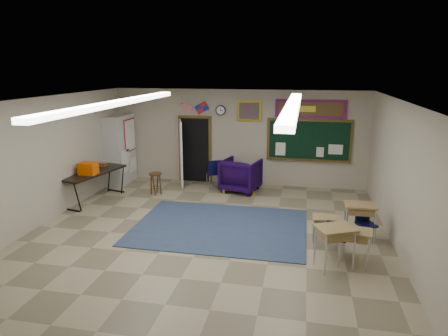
% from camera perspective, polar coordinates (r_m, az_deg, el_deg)
% --- Properties ---
extents(floor, '(9.00, 9.00, 0.00)m').
position_cam_1_polar(floor, '(8.85, -2.95, -10.27)').
color(floor, gray).
rests_on(floor, ground).
extents(back_wall, '(8.00, 0.04, 3.00)m').
position_cam_1_polar(back_wall, '(12.64, 2.00, 4.37)').
color(back_wall, '#A79E87').
rests_on(back_wall, floor).
extents(front_wall, '(8.00, 0.04, 3.00)m').
position_cam_1_polar(front_wall, '(4.43, -18.28, -15.84)').
color(front_wall, '#A79E87').
rests_on(front_wall, floor).
extents(left_wall, '(0.04, 9.00, 3.00)m').
position_cam_1_polar(left_wall, '(10.09, -25.68, 0.40)').
color(left_wall, '#A79E87').
rests_on(left_wall, floor).
extents(right_wall, '(0.04, 9.00, 3.00)m').
position_cam_1_polar(right_wall, '(8.32, 24.68, -2.19)').
color(right_wall, '#A79E87').
rests_on(right_wall, floor).
extents(ceiling, '(8.00, 9.00, 0.04)m').
position_cam_1_polar(ceiling, '(8.08, -3.23, 9.48)').
color(ceiling, silver).
rests_on(ceiling, back_wall).
extents(area_rug, '(4.00, 3.00, 0.02)m').
position_cam_1_polar(area_rug, '(9.51, -0.58, -8.37)').
color(area_rug, '#2F4159').
rests_on(area_rug, floor).
extents(fluorescent_strips, '(3.86, 6.00, 0.10)m').
position_cam_1_polar(fluorescent_strips, '(8.08, -3.22, 9.05)').
color(fluorescent_strips, white).
rests_on(fluorescent_strips, ceiling).
extents(doorway, '(1.10, 0.89, 2.16)m').
position_cam_1_polar(doorway, '(12.91, -4.72, 2.54)').
color(doorway, black).
rests_on(doorway, back_wall).
extents(chalkboard, '(2.55, 0.14, 1.30)m').
position_cam_1_polar(chalkboard, '(12.45, 12.03, 3.74)').
color(chalkboard, brown).
rests_on(chalkboard, back_wall).
extents(bulletin_board, '(2.10, 0.05, 0.55)m').
position_cam_1_polar(bulletin_board, '(12.32, 12.27, 8.25)').
color(bulletin_board, red).
rests_on(bulletin_board, back_wall).
extents(framed_art_print, '(0.75, 0.05, 0.65)m').
position_cam_1_polar(framed_art_print, '(12.44, 3.62, 8.14)').
color(framed_art_print, '#A88D20').
rests_on(framed_art_print, back_wall).
extents(wall_clock, '(0.32, 0.05, 0.32)m').
position_cam_1_polar(wall_clock, '(12.59, -0.49, 8.24)').
color(wall_clock, black).
rests_on(wall_clock, back_wall).
extents(wall_flags, '(1.16, 0.06, 0.70)m').
position_cam_1_polar(wall_flags, '(12.76, -4.30, 8.87)').
color(wall_flags, red).
rests_on(wall_flags, back_wall).
extents(storage_cabinet, '(0.59, 1.25, 2.20)m').
position_cam_1_polar(storage_cabinet, '(13.23, -14.58, 2.58)').
color(storage_cabinet, '#B6B6B1').
rests_on(storage_cabinet, floor).
extents(wingback_armchair, '(1.27, 1.29, 0.98)m').
position_cam_1_polar(wingback_armchair, '(12.07, 2.41, -1.02)').
color(wingback_armchair, black).
rests_on(wingback_armchair, floor).
extents(student_chair_reading, '(0.62, 0.62, 0.92)m').
position_cam_1_polar(student_chair_reading, '(12.36, -1.52, -0.81)').
color(student_chair_reading, black).
rests_on(student_chair_reading, floor).
extents(student_chair_desk_a, '(0.47, 0.47, 0.82)m').
position_cam_1_polar(student_chair_desk_a, '(8.24, 15.75, -9.59)').
color(student_chair_desk_a, black).
rests_on(student_chair_desk_a, floor).
extents(student_chair_desk_b, '(0.51, 0.51, 0.76)m').
position_cam_1_polar(student_chair_desk_b, '(9.14, 19.66, -7.72)').
color(student_chair_desk_b, black).
rests_on(student_chair_desk_b, floor).
extents(student_desk_front_left, '(0.56, 0.42, 0.66)m').
position_cam_1_polar(student_desk_front_left, '(8.69, 14.27, -8.54)').
color(student_desk_front_left, '#9B7C48').
rests_on(student_desk_front_left, floor).
extents(student_desk_front_right, '(0.67, 0.50, 0.80)m').
position_cam_1_polar(student_desk_front_right, '(9.24, 18.76, -6.98)').
color(student_desk_front_right, '#9B7C48').
rests_on(student_desk_front_right, floor).
extents(student_desk_back_left, '(0.84, 0.77, 0.83)m').
position_cam_1_polar(student_desk_back_left, '(7.79, 15.50, -10.61)').
color(student_desk_back_left, '#9B7C48').
rests_on(student_desk_back_left, floor).
extents(student_desk_back_right, '(0.66, 0.54, 0.72)m').
position_cam_1_polar(student_desk_back_right, '(8.03, 18.11, -10.52)').
color(student_desk_back_right, '#9B7C48').
rests_on(student_desk_back_right, floor).
extents(folding_table, '(1.12, 2.15, 1.17)m').
position_cam_1_polar(folding_table, '(11.74, -18.04, -2.31)').
color(folding_table, black).
rests_on(folding_table, floor).
extents(wooden_stool, '(0.37, 0.37, 0.65)m').
position_cam_1_polar(wooden_stool, '(11.93, -9.72, -2.19)').
color(wooden_stool, '#442E14').
rests_on(wooden_stool, floor).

